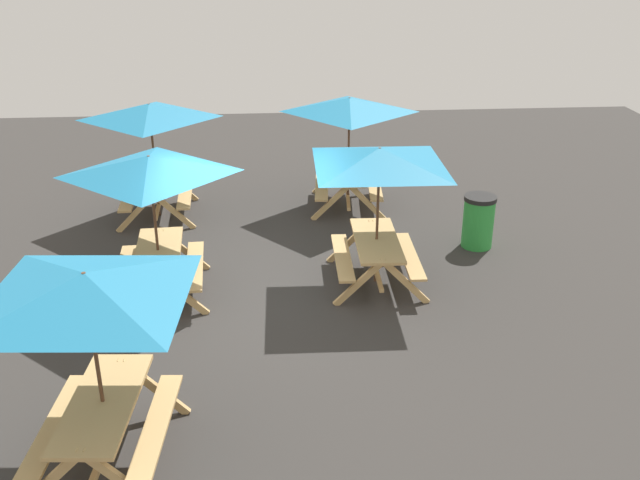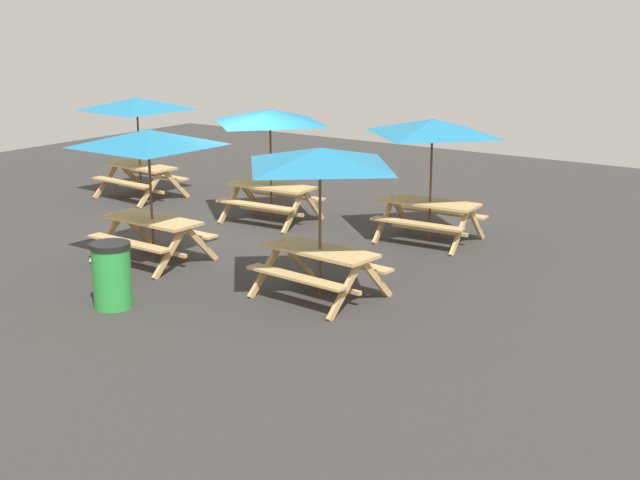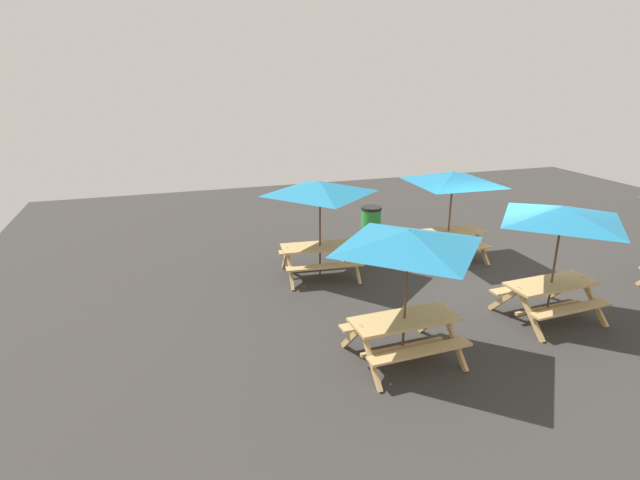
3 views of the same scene
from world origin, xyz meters
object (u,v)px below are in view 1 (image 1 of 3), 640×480
(picnic_table_0, at_px, (349,113))
(trash_bin_green, at_px, (478,221))
(picnic_table_1, at_px, (379,167))
(picnic_table_4, at_px, (150,120))
(picnic_table_3, at_px, (88,300))
(picnic_table_2, at_px, (150,176))

(picnic_table_0, height_order, trash_bin_green, picnic_table_0)
(picnic_table_1, bearing_deg, picnic_table_4, -128.04)
(picnic_table_3, bearing_deg, picnic_table_2, -177.00)
(picnic_table_3, height_order, trash_bin_green, picnic_table_3)
(picnic_table_3, bearing_deg, picnic_table_4, -172.70)
(trash_bin_green, bearing_deg, picnic_table_4, -108.34)
(picnic_table_3, height_order, picnic_table_4, same)
(picnic_table_4, bearing_deg, picnic_table_0, 90.60)
(picnic_table_2, relative_size, picnic_table_4, 1.00)
(picnic_table_2, bearing_deg, trash_bin_green, 100.83)
(picnic_table_1, xyz_separation_m, trash_bin_green, (-1.26, 2.07, -1.49))
(picnic_table_0, distance_m, picnic_table_3, 8.30)
(picnic_table_3, relative_size, trash_bin_green, 2.88)
(picnic_table_4, bearing_deg, picnic_table_1, 47.85)
(picnic_table_1, distance_m, picnic_table_3, 5.39)
(picnic_table_0, xyz_separation_m, trash_bin_green, (2.23, 2.13, -1.49))
(picnic_table_0, relative_size, picnic_table_4, 1.00)
(picnic_table_0, relative_size, trash_bin_green, 2.38)
(picnic_table_0, distance_m, picnic_table_1, 3.48)
(picnic_table_1, xyz_separation_m, picnic_table_2, (0.15, -3.49, 0.00))
(picnic_table_3, relative_size, picnic_table_4, 1.21)
(picnic_table_3, xyz_separation_m, trash_bin_green, (-5.29, 5.65, -1.49))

